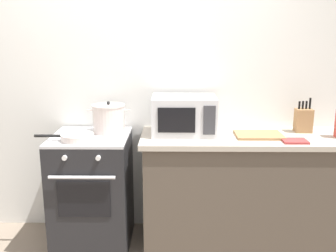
% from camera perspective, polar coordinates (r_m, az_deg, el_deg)
% --- Properties ---
extents(back_wall, '(4.40, 0.10, 2.50)m').
position_cam_1_polar(back_wall, '(3.33, 0.73, 5.69)').
color(back_wall, silver).
rests_on(back_wall, ground_plane).
extents(lower_cabinet_right, '(1.64, 0.56, 0.88)m').
position_cam_1_polar(lower_cabinet_right, '(3.26, 11.42, -9.54)').
color(lower_cabinet_right, '#4C4238').
rests_on(lower_cabinet_right, ground_plane).
extents(countertop_right, '(1.70, 0.60, 0.04)m').
position_cam_1_polar(countertop_right, '(3.11, 11.82, -1.74)').
color(countertop_right, '#ADA393').
rests_on(countertop_right, lower_cabinet_right).
extents(stove, '(0.60, 0.64, 0.92)m').
position_cam_1_polar(stove, '(3.25, -11.02, -9.27)').
color(stove, black).
rests_on(stove, ground_plane).
extents(stock_pot, '(0.35, 0.26, 0.26)m').
position_cam_1_polar(stock_pot, '(3.15, -8.68, 1.09)').
color(stock_pot, beige).
rests_on(stock_pot, stove).
extents(frying_pan, '(0.44, 0.24, 0.05)m').
position_cam_1_polar(frying_pan, '(2.98, -13.32, -1.61)').
color(frying_pan, beige).
rests_on(frying_pan, stove).
extents(microwave, '(0.50, 0.37, 0.30)m').
position_cam_1_polar(microwave, '(3.07, 2.35, 1.60)').
color(microwave, silver).
rests_on(microwave, countertop_right).
extents(cutting_board, '(0.36, 0.26, 0.02)m').
position_cam_1_polar(cutting_board, '(3.10, 13.19, -1.29)').
color(cutting_board, '#997047').
rests_on(cutting_board, countertop_right).
extents(knife_block, '(0.13, 0.10, 0.28)m').
position_cam_1_polar(knife_block, '(3.32, 19.27, 0.83)').
color(knife_block, '#997047').
rests_on(knife_block, countertop_right).
extents(oven_mitt, '(0.18, 0.14, 0.02)m').
position_cam_1_polar(oven_mitt, '(3.01, 18.13, -2.10)').
color(oven_mitt, '#993333').
rests_on(oven_mitt, countertop_right).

